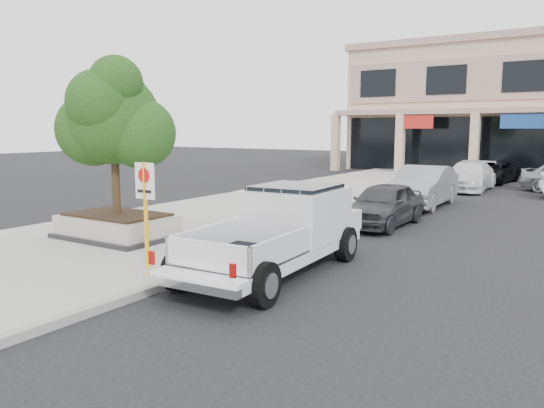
{
  "coord_description": "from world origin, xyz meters",
  "views": [
    {
      "loc": [
        5.78,
        -9.17,
        3.16
      ],
      "look_at": [
        -1.14,
        1.5,
        1.34
      ],
      "focal_mm": 35.0,
      "sensor_mm": 36.0,
      "label": 1
    }
  ],
  "objects": [
    {
      "name": "planter_tree",
      "position": [
        -5.57,
        0.8,
        3.41
      ],
      "size": [
        2.9,
        2.55,
        4.0
      ],
      "color": "black",
      "rests_on": "planter"
    },
    {
      "name": "sidewalk",
      "position": [
        -5.5,
        6.0,
        0.07
      ],
      "size": [
        8.0,
        52.0,
        0.15
      ],
      "primitive_type": "cube",
      "color": "gray",
      "rests_on": "ground"
    },
    {
      "name": "ground",
      "position": [
        0.0,
        0.0,
        0.0
      ],
      "size": [
        120.0,
        120.0,
        0.0
      ],
      "primitive_type": "plane",
      "color": "black",
      "rests_on": "ground"
    },
    {
      "name": "hedge",
      "position": [
        -2.51,
        4.85,
        0.62
      ],
      "size": [
        1.1,
        0.99,
        0.93
      ],
      "primitive_type": "ellipsoid",
      "color": "#154814",
      "rests_on": "sidewalk"
    },
    {
      "name": "curb_car_b",
      "position": [
        -0.7,
        12.06,
        0.82
      ],
      "size": [
        1.87,
        5.05,
        1.65
      ],
      "primitive_type": "imported",
      "rotation": [
        0.0,
        0.0,
        0.03
      ],
      "color": "gray",
      "rests_on": "ground"
    },
    {
      "name": "curb_car_c",
      "position": [
        -0.46,
        19.04,
        0.73
      ],
      "size": [
        2.12,
        5.08,
        1.47
      ],
      "primitive_type": "imported",
      "rotation": [
        0.0,
        0.0,
        0.01
      ],
      "color": "silver",
      "rests_on": "ground"
    },
    {
      "name": "pickup_truck",
      "position": [
        -0.35,
        0.29,
        0.93
      ],
      "size": [
        2.51,
        6.04,
        1.87
      ],
      "primitive_type": null,
      "rotation": [
        0.0,
        0.0,
        0.05
      ],
      "color": "silver",
      "rests_on": "ground"
    },
    {
      "name": "curb_car_d",
      "position": [
        -0.29,
        23.56,
        0.66
      ],
      "size": [
        2.66,
        4.97,
        1.33
      ],
      "primitive_type": "imported",
      "rotation": [
        0.0,
        0.0,
        -0.1
      ],
      "color": "black",
      "rests_on": "ground"
    },
    {
      "name": "no_parking_sign",
      "position": [
        -2.61,
        -1.22,
        1.63
      ],
      "size": [
        0.55,
        0.09,
        2.3
      ],
      "color": "#FBB70D",
      "rests_on": "sidewalk"
    },
    {
      "name": "curb_car_a",
      "position": [
        -0.46,
        7.12,
        0.71
      ],
      "size": [
        1.72,
        4.17,
        1.41
      ],
      "primitive_type": "imported",
      "rotation": [
        0.0,
        0.0,
        -0.01
      ],
      "color": "#2E3134",
      "rests_on": "ground"
    },
    {
      "name": "curb",
      "position": [
        -1.55,
        6.0,
        0.07
      ],
      "size": [
        0.2,
        52.0,
        0.15
      ],
      "primitive_type": "cube",
      "color": "gray",
      "rests_on": "ground"
    },
    {
      "name": "planter",
      "position": [
        -5.7,
        0.64,
        0.48
      ],
      "size": [
        3.2,
        2.2,
        0.68
      ],
      "color": "black",
      "rests_on": "sidewalk"
    }
  ]
}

